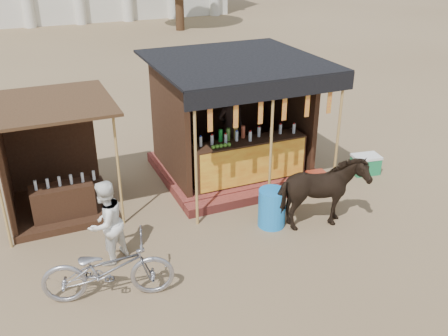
% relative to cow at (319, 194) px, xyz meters
% --- Properties ---
extents(ground, '(120.00, 120.00, 0.00)m').
position_rel_cow_xyz_m(ground, '(-1.50, -0.48, -0.75)').
color(ground, '#846B4C').
rests_on(ground, ground).
extents(main_stall, '(3.60, 3.61, 2.78)m').
position_rel_cow_xyz_m(main_stall, '(-0.50, 2.88, 0.28)').
color(main_stall, '#933730').
rests_on(main_stall, ground).
extents(secondary_stall, '(2.40, 2.40, 2.38)m').
position_rel_cow_xyz_m(secondary_stall, '(-4.67, 2.75, 0.11)').
color(secondary_stall, '#351F13').
rests_on(secondary_stall, ground).
extents(cow, '(1.85, 1.01, 1.49)m').
position_rel_cow_xyz_m(cow, '(0.00, 0.00, 0.00)').
color(cow, black).
rests_on(cow, ground).
extents(motorbike, '(2.16, 1.18, 1.08)m').
position_rel_cow_xyz_m(motorbike, '(-4.14, -0.44, -0.21)').
color(motorbike, '#94949C').
rests_on(motorbike, ground).
extents(bystander, '(0.95, 0.92, 1.55)m').
position_rel_cow_xyz_m(bystander, '(-3.95, 0.54, 0.03)').
color(bystander, white).
rests_on(bystander, ground).
extents(blue_barrel, '(0.58, 0.58, 0.78)m').
position_rel_cow_xyz_m(blue_barrel, '(-0.77, 0.44, -0.36)').
color(blue_barrel, '#1C7DD3').
rests_on(blue_barrel, ground).
extents(red_crate, '(0.45, 0.49, 0.32)m').
position_rel_cow_xyz_m(red_crate, '(1.00, 1.52, -0.59)').
color(red_crate, maroon).
rests_on(red_crate, ground).
extents(cooler, '(0.70, 0.53, 0.46)m').
position_rel_cow_xyz_m(cooler, '(2.42, 1.63, -0.51)').
color(cooler, '#1C7E49').
rests_on(cooler, ground).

